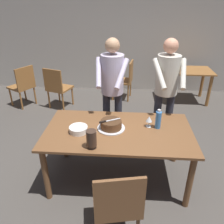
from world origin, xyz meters
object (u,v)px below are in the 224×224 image
Objects in this scene: chair_near_side at (117,203)px; background_chair_0 at (57,87)px; water_bottle at (158,120)px; background_chair_1 at (125,79)px; background_table at (188,77)px; plate_stack at (78,129)px; wine_glass_near at (149,119)px; cake_on_platter at (111,125)px; hurricane_lamp at (91,139)px; background_chair_2 at (23,85)px; main_dining_table at (118,137)px; person_standing_beside at (166,85)px; cake_knife at (106,121)px; person_cutting_cake at (112,85)px.

background_chair_0 is (-1.42, 2.92, 0.00)m from chair_near_side.
background_chair_1 is at bearing 99.67° from water_bottle.
water_bottle is at bearing -110.67° from background_table.
chair_near_side is (0.51, -0.78, -0.29)m from plate_stack.
wine_glass_near is at bearing -82.59° from background_chair_1.
cake_on_platter is 0.45m from hurricane_lamp.
chair_near_side reaches higher than plate_stack.
background_chair_2 reaches higher than plate_stack.
chair_near_side is at bearing -64.05° from background_chair_0.
main_dining_table is at bearing 9.00° from plate_stack.
background_chair_2 is (-3.62, -0.55, -0.09)m from background_table.
person_standing_beside is at bearing 75.50° from water_bottle.
cake_on_platter is at bearing -170.25° from wine_glass_near.
cake_on_platter is 2.96m from background_chair_2.
background_chair_2 reaches higher than cake_knife.
wine_glass_near is 2.79m from background_table.
hurricane_lamp is at bearing -125.43° from main_dining_table.
water_bottle is at bearing -37.53° from background_chair_2.
background_chair_1 is at bearing 87.29° from cake_on_platter.
background_table is at bearing 11.94° from background_chair_0.
background_chair_0 reaches higher than wine_glass_near.
cake_on_platter is 1.36× the size of water_bottle.
hurricane_lamp is at bearing -97.56° from person_cutting_cake.
background_chair_2 reaches higher than main_dining_table.
person_cutting_cake reaches higher than water_bottle.
cake_knife is at bearing -137.67° from person_standing_beside.
person_standing_beside is 2.16m from background_table.
hurricane_lamp reaches higher than plate_stack.
water_bottle is 0.15× the size of person_cutting_cake.
plate_stack is at bearing -52.37° from background_chair_2.
main_dining_table is at bearing -118.55° from background_table.
person_standing_beside is at bearing -112.59° from background_table.
main_dining_table is 0.50m from plate_stack.
background_chair_0 is at bearing 132.70° from person_cutting_cake.
wine_glass_near is at bearing -112.92° from background_table.
background_chair_1 reaches higher than plate_stack.
main_dining_table is at bearing -131.57° from person_standing_beside.
background_chair_2 is (-2.01, 2.12, -0.37)m from cake_knife.
background_chair_1 is (0.19, 2.69, -0.37)m from cake_knife.
background_chair_2 is at bearing 153.58° from person_standing_beside.
background_chair_2 is (-2.20, -0.57, 0.00)m from background_chair_1.
hurricane_lamp reaches higher than background_chair_1.
water_bottle is at bearing 64.88° from chair_near_side.
hurricane_lamp is (0.21, -0.30, 0.07)m from plate_stack.
cake_on_platter is (-0.09, 0.03, 0.15)m from main_dining_table.
main_dining_table is 0.53m from water_bottle.
cake_on_platter is 0.20× the size of person_standing_beside.
plate_stack is 0.13× the size of person_standing_beside.
cake_knife is 0.39m from hurricane_lamp.
wine_glass_near is 0.80m from hurricane_lamp.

